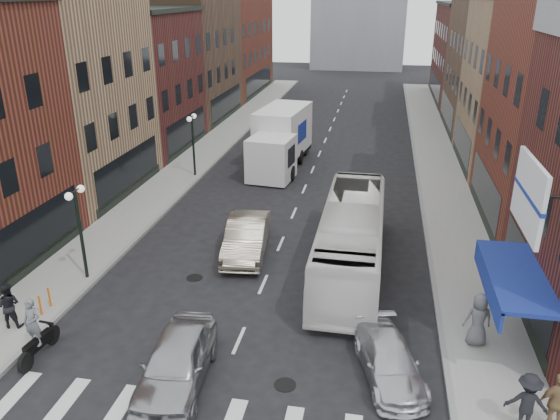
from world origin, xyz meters
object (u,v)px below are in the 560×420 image
at_px(sedan_left_far, 246,237).
at_px(ped_right_a, 527,402).
at_px(ped_right_b, 558,402).
at_px(billboard_sign, 532,198).
at_px(ped_left_solo, 8,305).
at_px(box_truck, 280,140).
at_px(transit_bus, 351,238).
at_px(streetlamp_far, 193,134).
at_px(streetlamp_near, 78,217).
at_px(motorcycle_rider, 35,331).
at_px(bike_rack, 45,301).
at_px(ped_right_c, 478,319).
at_px(sedan_left_near, 177,362).
at_px(curb_car, 389,361).

relative_size(sedan_left_far, ped_right_a, 2.88).
bearing_deg(sedan_left_far, ped_right_b, -46.81).
xyz_separation_m(billboard_sign, sedan_left_far, (-9.95, 7.19, -5.30)).
bearing_deg(ped_right_a, ped_left_solo, 0.19).
bearing_deg(sedan_left_far, box_truck, 87.44).
distance_m(ped_right_a, ped_right_b, 0.80).
bearing_deg(transit_bus, ped_right_a, -58.21).
xyz_separation_m(streetlamp_far, ped_right_a, (16.21, -19.69, -1.89)).
height_order(streetlamp_near, motorcycle_rider, streetlamp_near).
bearing_deg(bike_rack, ped_right_c, 3.05).
relative_size(bike_rack, box_truck, 0.09).
bearing_deg(ped_right_a, ped_right_b, -166.20).
distance_m(streetlamp_near, sedan_left_near, 8.49).
bearing_deg(ped_right_a, billboard_sign, -77.88).
bearing_deg(ped_right_c, bike_rack, -6.73).
bearing_deg(motorcycle_rider, curb_car, 11.71).
relative_size(box_truck, sedan_left_far, 1.83).
bearing_deg(billboard_sign, ped_right_c, 107.76).
bearing_deg(curb_car, streetlamp_near, 146.87).
height_order(box_truck, curb_car, box_truck).
height_order(motorcycle_rider, sedan_left_far, motorcycle_rider).
bearing_deg(bike_rack, transit_bus, 27.29).
bearing_deg(box_truck, billboard_sign, -55.70).
bearing_deg(ped_right_a, streetlamp_far, -44.19).
height_order(motorcycle_rider, transit_bus, transit_bus).
distance_m(ped_right_a, ped_right_c, 3.89).
relative_size(transit_bus, ped_right_c, 5.70).
relative_size(transit_bus, ped_right_b, 6.00).
bearing_deg(box_truck, ped_right_a, -57.55).
distance_m(streetlamp_far, ped_right_b, 26.00).
height_order(streetlamp_far, sedan_left_near, streetlamp_far).
distance_m(bike_rack, ped_right_a, 16.68).
bearing_deg(curb_car, box_truck, 93.96).
height_order(streetlamp_near, streetlamp_far, same).
relative_size(box_truck, ped_right_c, 4.82).
bearing_deg(box_truck, bike_rack, -98.34).
distance_m(streetlamp_near, curb_car, 13.38).
bearing_deg(ped_right_b, motorcycle_rider, -10.94).
xyz_separation_m(motorcycle_rider, ped_right_b, (15.90, -0.42, 0.01)).
distance_m(sedan_left_far, ped_right_b, 14.36).
bearing_deg(bike_rack, ped_right_a, -10.31).
distance_m(billboard_sign, motorcycle_rider, 15.82).
relative_size(streetlamp_near, ped_right_a, 2.34).
bearing_deg(billboard_sign, streetlamp_far, 132.41).
relative_size(bike_rack, sedan_left_near, 0.17).
distance_m(transit_bus, sedan_left_far, 4.93).
relative_size(streetlamp_far, ped_right_b, 2.26).
distance_m(sedan_left_near, sedan_left_far, 9.20).
bearing_deg(streetlamp_far, billboard_sign, -47.59).
distance_m(streetlamp_near, ped_right_c, 15.68).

